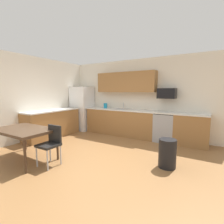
{
  "coord_description": "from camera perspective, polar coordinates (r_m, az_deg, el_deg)",
  "views": [
    {
      "loc": [
        2.43,
        -3.0,
        1.59
      ],
      "look_at": [
        0.0,
        1.0,
        1.0
      ],
      "focal_mm": 26.86,
      "sensor_mm": 36.0,
      "label": 1
    }
  ],
  "objects": [
    {
      "name": "ground_plane",
      "position": [
        4.18,
        -7.41,
        -15.26
      ],
      "size": [
        12.0,
        12.0,
        0.0
      ],
      "primitive_type": "plane",
      "color": "olive"
    },
    {
      "name": "wall_back",
      "position": [
        6.16,
        8.03,
        4.88
      ],
      "size": [
        5.8,
        0.1,
        2.7
      ],
      "primitive_type": "cube",
      "color": "silver",
      "rests_on": "ground"
    },
    {
      "name": "wall_left",
      "position": [
        5.91,
        -28.19,
        4.0
      ],
      "size": [
        0.1,
        5.8,
        2.7
      ],
      "primitive_type": "cube",
      "color": "silver",
      "rests_on": "ground"
    },
    {
      "name": "cabinet_run_back",
      "position": [
        6.14,
        2.77,
        -3.53
      ],
      "size": [
        2.61,
        0.6,
        0.9
      ],
      "primitive_type": "cube",
      "color": "olive",
      "rests_on": "ground"
    },
    {
      "name": "cabinet_run_back_right",
      "position": [
        5.44,
        25.42,
        -5.61
      ],
      "size": [
        0.94,
        0.6,
        0.9
      ],
      "primitive_type": "cube",
      "color": "olive",
      "rests_on": "ground"
    },
    {
      "name": "cabinet_run_left",
      "position": [
        6.18,
        -19.62,
        -3.88
      ],
      "size": [
        0.6,
        2.0,
        0.9
      ],
      "primitive_type": "cube",
      "color": "olive",
      "rests_on": "ground"
    },
    {
      "name": "countertop_back",
      "position": [
        5.87,
        6.61,
        0.58
      ],
      "size": [
        4.8,
        0.64,
        0.04
      ],
      "primitive_type": "cube",
      "color": "silver",
      "rests_on": "cabinet_run_back"
    },
    {
      "name": "countertop_left",
      "position": [
        6.11,
        -19.81,
        0.46
      ],
      "size": [
        0.64,
        2.0,
        0.04
      ],
      "primitive_type": "cube",
      "color": "silver",
      "rests_on": "cabinet_run_left"
    },
    {
      "name": "upper_cabinets_back",
      "position": [
        6.09,
        4.66,
        10.08
      ],
      "size": [
        2.2,
        0.34,
        0.7
      ],
      "primitive_type": "cube",
      "color": "olive"
    },
    {
      "name": "refrigerator",
      "position": [
        7.0,
        -10.11,
        1.22
      ],
      "size": [
        0.76,
        0.7,
        1.75
      ],
      "primitive_type": "cube",
      "color": "white",
      "rests_on": "ground"
    },
    {
      "name": "oven_range",
      "position": [
        5.57,
        17.51,
        -4.92
      ],
      "size": [
        0.6,
        0.6,
        0.91
      ],
      "color": "#999BA0",
      "rests_on": "ground"
    },
    {
      "name": "microwave",
      "position": [
        5.55,
        18.17,
        6.04
      ],
      "size": [
        0.54,
        0.36,
        0.32
      ],
      "primitive_type": "cube",
      "color": "black"
    },
    {
      "name": "sink_basin",
      "position": [
        6.05,
        3.14,
        0.43
      ],
      "size": [
        0.48,
        0.4,
        0.14
      ],
      "primitive_type": "cube",
      "color": "#A5A8AD",
      "rests_on": "countertop_back"
    },
    {
      "name": "sink_faucet",
      "position": [
        6.19,
        3.93,
        2.07
      ],
      "size": [
        0.02,
        0.02,
        0.24
      ],
      "primitive_type": "cylinder",
      "color": "#B2B5BA",
      "rests_on": "countertop_back"
    },
    {
      "name": "dining_table",
      "position": [
        4.35,
        -27.73,
        -5.83
      ],
      "size": [
        1.4,
        0.9,
        0.73
      ],
      "color": "#422D1E",
      "rests_on": "ground"
    },
    {
      "name": "chair_near_table",
      "position": [
        3.88,
        -20.05,
        -9.51
      ],
      "size": [
        0.4,
        0.4,
        0.85
      ],
      "color": "black",
      "rests_on": "ground"
    },
    {
      "name": "trash_bin",
      "position": [
        3.77,
        18.32,
        -13.21
      ],
      "size": [
        0.36,
        0.36,
        0.6
      ],
      "primitive_type": "cylinder",
      "color": "black",
      "rests_on": "ground"
    },
    {
      "name": "kettle",
      "position": [
        6.44,
        -2.24,
        2.1
      ],
      "size": [
        0.14,
        0.14,
        0.2
      ],
      "primitive_type": "cylinder",
      "color": "#198CBF",
      "rests_on": "countertop_back"
    }
  ]
}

